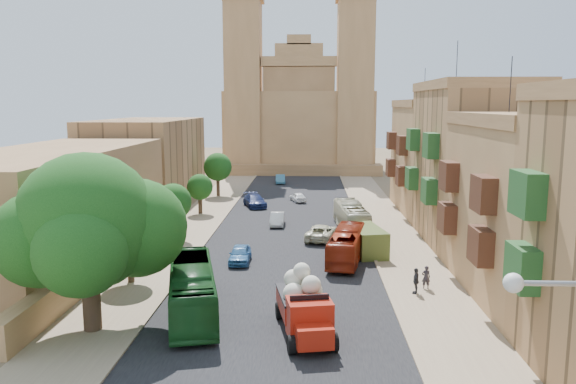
# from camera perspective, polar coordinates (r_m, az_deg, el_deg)

# --- Properties ---
(ground) EXTENTS (260.00, 260.00, 0.00)m
(ground) POSITION_cam_1_polar(r_m,az_deg,el_deg) (26.72, -2.32, -17.37)
(ground) COLOR brown
(road_surface) EXTENTS (14.00, 140.00, 0.01)m
(road_surface) POSITION_cam_1_polar(r_m,az_deg,el_deg) (55.19, 0.17, -3.46)
(road_surface) COLOR black
(road_surface) RESTS_ON ground
(sidewalk_east) EXTENTS (5.00, 140.00, 0.01)m
(sidewalk_east) POSITION_cam_1_polar(r_m,az_deg,el_deg) (55.67, 10.00, -3.49)
(sidewalk_east) COLOR #90795E
(sidewalk_east) RESTS_ON ground
(sidewalk_west) EXTENTS (5.00, 140.00, 0.01)m
(sidewalk_west) POSITION_cam_1_polar(r_m,az_deg,el_deg) (56.34, -9.55, -3.33)
(sidewalk_west) COLOR #90795E
(sidewalk_west) RESTS_ON ground
(kerb_east) EXTENTS (0.25, 140.00, 0.12)m
(kerb_east) POSITION_cam_1_polar(r_m,az_deg,el_deg) (55.37, 7.44, -3.43)
(kerb_east) COLOR #90795E
(kerb_east) RESTS_ON ground
(kerb_west) EXTENTS (0.25, 140.00, 0.12)m
(kerb_west) POSITION_cam_1_polar(r_m,az_deg,el_deg) (55.87, -7.04, -3.31)
(kerb_west) COLOR #90795E
(kerb_west) RESTS_ON ground
(townhouse_b) EXTENTS (9.00, 14.00, 14.90)m
(townhouse_b) POSITION_cam_1_polar(r_m,az_deg,el_deg) (38.07, 23.76, -1.18)
(townhouse_b) COLOR #9A7045
(townhouse_b) RESTS_ON ground
(townhouse_c) EXTENTS (9.00, 14.00, 17.40)m
(townhouse_c) POSITION_cam_1_polar(r_m,az_deg,el_deg) (51.07, 18.17, 2.94)
(townhouse_c) COLOR #A4774A
(townhouse_c) RESTS_ON ground
(townhouse_d) EXTENTS (9.00, 14.00, 15.90)m
(townhouse_d) POSITION_cam_1_polar(r_m,az_deg,el_deg) (64.65, 14.77, 3.59)
(townhouse_d) COLOR #9A7045
(townhouse_d) RESTS_ON ground
(west_wall) EXTENTS (1.00, 40.00, 1.80)m
(west_wall) POSITION_cam_1_polar(r_m,az_deg,el_deg) (47.48, -15.61, -4.73)
(west_wall) COLOR #9A7045
(west_wall) RESTS_ON ground
(west_building_low) EXTENTS (10.00, 28.00, 8.40)m
(west_building_low) POSITION_cam_1_polar(r_m,az_deg,el_deg) (47.02, -22.91, -1.13)
(west_building_low) COLOR olive
(west_building_low) RESTS_ON ground
(west_building_mid) EXTENTS (10.00, 22.00, 10.00)m
(west_building_mid) POSITION_cam_1_polar(r_m,az_deg,el_deg) (71.08, -14.08, 3.13)
(west_building_mid) COLOR #A4774A
(west_building_mid) RESTS_ON ground
(church) EXTENTS (28.00, 22.50, 36.30)m
(church) POSITION_cam_1_polar(r_m,az_deg,el_deg) (102.53, 1.18, 7.62)
(church) COLOR #9A7045
(church) RESTS_ON ground
(ficus_tree) EXTENTS (9.45, 8.69, 9.45)m
(ficus_tree) POSITION_cam_1_polar(r_m,az_deg,el_deg) (30.76, -19.56, -3.32)
(ficus_tree) COLOR #3A2A1D
(ficus_tree) RESTS_ON ground
(street_tree_a) EXTENTS (3.20, 3.20, 4.93)m
(street_tree_a) POSITION_cam_1_polar(r_m,az_deg,el_deg) (38.77, -15.83, -4.14)
(street_tree_a) COLOR #3A2A1D
(street_tree_a) RESTS_ON ground
(street_tree_b) EXTENTS (3.25, 3.25, 5.00)m
(street_tree_b) POSITION_cam_1_polar(r_m,az_deg,el_deg) (50.07, -11.61, -1.02)
(street_tree_b) COLOR #3A2A1D
(street_tree_b) RESTS_ON ground
(street_tree_c) EXTENTS (2.82, 2.82, 4.34)m
(street_tree_c) POSITION_cam_1_polar(r_m,az_deg,el_deg) (61.71, -8.94, 0.48)
(street_tree_c) COLOR #3A2A1D
(street_tree_c) RESTS_ON ground
(street_tree_d) EXTENTS (3.66, 3.66, 5.62)m
(street_tree_d) POSITION_cam_1_polar(r_m,az_deg,el_deg) (73.31, -7.15, 2.53)
(street_tree_d) COLOR #3A2A1D
(street_tree_d) RESTS_ON ground
(red_truck) EXTENTS (3.38, 6.37, 3.55)m
(red_truck) POSITION_cam_1_polar(r_m,az_deg,el_deg) (29.56, 1.70, -11.41)
(red_truck) COLOR #A71C0C
(red_truck) RESTS_ON ground
(olive_pickup) EXTENTS (3.18, 5.44, 2.11)m
(olive_pickup) POSITION_cam_1_polar(r_m,az_deg,el_deg) (45.45, 7.94, -4.92)
(olive_pickup) COLOR #4A5A22
(olive_pickup) RESTS_ON ground
(bus_green_north) EXTENTS (4.67, 10.60, 2.88)m
(bus_green_north) POSITION_cam_1_polar(r_m,az_deg,el_deg) (32.78, -9.73, -9.70)
(bus_green_north) COLOR #184E1D
(bus_green_north) RESTS_ON ground
(bus_red_east) EXTENTS (3.56, 8.95, 2.43)m
(bus_red_east) POSITION_cam_1_polar(r_m,az_deg,el_deg) (43.09, 5.98, -5.39)
(bus_red_east) COLOR maroon
(bus_red_east) RESTS_ON ground
(bus_cream_east) EXTENTS (3.01, 9.51, 2.60)m
(bus_cream_east) POSITION_cam_1_polar(r_m,az_deg,el_deg) (53.29, 6.45, -2.54)
(bus_cream_east) COLOR #B9B395
(bus_cream_east) RESTS_ON ground
(car_blue_a) EXTENTS (1.62, 3.85, 1.30)m
(car_blue_a) POSITION_cam_1_polar(r_m,az_deg,el_deg) (42.68, -4.89, -6.30)
(car_blue_a) COLOR teal
(car_blue_a) RESTS_ON ground
(car_white_a) EXTENTS (1.36, 3.81, 1.25)m
(car_white_a) POSITION_cam_1_polar(r_m,az_deg,el_deg) (55.31, -1.10, -2.77)
(car_white_a) COLOR silver
(car_white_a) RESTS_ON ground
(car_cream) EXTENTS (3.18, 5.30, 1.38)m
(car_cream) POSITION_cam_1_polar(r_m,az_deg,el_deg) (49.50, 3.42, -4.11)
(car_cream) COLOR beige
(car_cream) RESTS_ON ground
(car_dkblue) EXTENTS (3.50, 5.36, 1.44)m
(car_dkblue) POSITION_cam_1_polar(r_m,az_deg,el_deg) (65.33, -3.40, -0.89)
(car_dkblue) COLOR navy
(car_dkblue) RESTS_ON ground
(car_white_b) EXTENTS (2.35, 3.64, 1.15)m
(car_white_b) POSITION_cam_1_polar(r_m,az_deg,el_deg) (68.73, 1.02, -0.51)
(car_white_b) COLOR white
(car_white_b) RESTS_ON ground
(car_blue_b) EXTENTS (1.68, 4.05, 1.30)m
(car_blue_b) POSITION_cam_1_polar(r_m,az_deg,el_deg) (84.56, -0.78, 1.32)
(car_blue_b) COLOR teal
(car_blue_b) RESTS_ON ground
(pedestrian_a) EXTENTS (0.57, 0.39, 1.53)m
(pedestrian_a) POSITION_cam_1_polar(r_m,az_deg,el_deg) (37.71, 13.84, -8.41)
(pedestrian_a) COLOR #2A262C
(pedestrian_a) RESTS_ON ground
(pedestrian_c) EXTENTS (0.68, 1.05, 1.66)m
(pedestrian_c) POSITION_cam_1_polar(r_m,az_deg,el_deg) (36.63, 12.87, -8.79)
(pedestrian_c) COLOR #343439
(pedestrian_c) RESTS_ON ground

